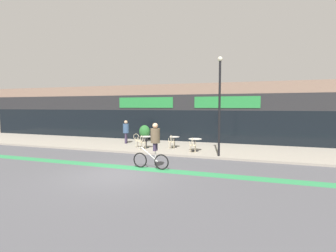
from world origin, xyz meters
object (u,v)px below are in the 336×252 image
(bistro_table_2, at_px, (195,142))
(cafe_chair_0_side, at_px, (138,140))
(bistro_table_0, at_px, (146,140))
(cafe_chair_2_near, at_px, (193,144))
(cafe_chair_0_near, at_px, (142,141))
(lamp_post, at_px, (220,99))
(cafe_chair_1_near, at_px, (172,141))
(pedestrian_near_end, at_px, (126,130))
(cyclist_0, at_px, (154,143))
(planter_pot, at_px, (145,133))
(bistro_table_1, at_px, (174,140))

(bistro_table_2, bearing_deg, cafe_chair_0_side, 178.06)
(bistro_table_0, distance_m, cafe_chair_2_near, 3.38)
(cafe_chair_0_near, bearing_deg, bistro_table_0, -2.35)
(cafe_chair_0_side, xyz_separation_m, lamp_post, (5.51, -1.23, 2.56))
(cafe_chair_1_near, xyz_separation_m, pedestrian_near_end, (-3.91, 1.20, 0.48))
(cafe_chair_0_near, bearing_deg, cafe_chair_1_near, -66.69)
(bistro_table_0, relative_size, bistro_table_2, 0.95)
(bistro_table_0, height_order, cafe_chair_1_near, cafe_chair_1_near)
(bistro_table_0, height_order, cyclist_0, cyclist_0)
(planter_pot, relative_size, lamp_post, 0.23)
(cafe_chair_2_near, xyz_separation_m, planter_pot, (-4.73, 3.65, 0.16))
(cafe_chair_2_near, distance_m, pedestrian_near_end, 5.95)
(bistro_table_0, relative_size, planter_pot, 0.60)
(planter_pot, bearing_deg, pedestrian_near_end, -118.09)
(cyclist_0, bearing_deg, bistro_table_2, -96.62)
(bistro_table_0, relative_size, lamp_post, 0.14)
(pedestrian_near_end, bearing_deg, cyclist_0, 117.34)
(cyclist_0, height_order, pedestrian_near_end, cyclist_0)
(cafe_chair_0_near, relative_size, pedestrian_near_end, 0.54)
(cafe_chair_1_near, xyz_separation_m, cafe_chair_2_near, (1.62, -0.95, 0.00))
(planter_pot, bearing_deg, cafe_chair_1_near, -40.96)
(cafe_chair_2_near, relative_size, cyclist_0, 0.43)
(cafe_chair_0_near, xyz_separation_m, pedestrian_near_end, (-2.24, 2.01, 0.48))
(bistro_table_1, distance_m, cafe_chair_1_near, 0.63)
(cyclist_0, bearing_deg, cafe_chair_2_near, -98.23)
(cafe_chair_0_side, relative_size, planter_pot, 0.72)
(bistro_table_2, relative_size, pedestrian_near_end, 0.48)
(cafe_chair_2_near, relative_size, planter_pot, 0.72)
(cafe_chair_0_near, distance_m, pedestrian_near_end, 3.05)
(bistro_table_1, xyz_separation_m, cyclist_0, (0.82, -5.51, 0.56))
(lamp_post, bearing_deg, cafe_chair_2_near, 163.39)
(bistro_table_1, bearing_deg, lamp_post, -32.50)
(cafe_chair_2_near, height_order, cyclist_0, cyclist_0)
(bistro_table_2, relative_size, cafe_chair_1_near, 0.89)
(cafe_chair_0_near, bearing_deg, planter_pot, 19.63)
(lamp_post, relative_size, pedestrian_near_end, 3.18)
(bistro_table_2, height_order, cafe_chair_2_near, cafe_chair_2_near)
(bistro_table_2, relative_size, lamp_post, 0.15)
(bistro_table_0, distance_m, pedestrian_near_end, 2.67)
(cafe_chair_0_near, bearing_deg, cafe_chair_0_side, 42.61)
(cafe_chair_1_near, height_order, lamp_post, lamp_post)
(cafe_chair_0_near, height_order, cafe_chair_2_near, same)
(pedestrian_near_end, bearing_deg, bistro_table_1, 161.14)
(bistro_table_2, bearing_deg, bistro_table_0, 177.65)
(pedestrian_near_end, bearing_deg, planter_pot, -128.60)
(bistro_table_0, relative_size, cafe_chair_0_near, 0.84)
(cafe_chair_0_near, xyz_separation_m, cafe_chair_0_side, (-0.63, 0.62, 0.00))
(bistro_table_2, height_order, planter_pot, planter_pot)
(bistro_table_2, bearing_deg, cafe_chair_0_near, -171.51)
(bistro_table_0, xyz_separation_m, cafe_chair_2_near, (3.29, -0.76, -0.02))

